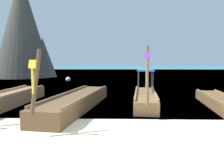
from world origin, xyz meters
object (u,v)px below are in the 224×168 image
at_px(longtail_boat_violet_ribbon, 145,97).
at_px(longtail_boat_yellow_ribbon, 78,101).
at_px(mooring_buoy_near, 68,79).
at_px(longtail_boat_orange_ribbon, 8,100).
at_px(karst_rock, 24,29).
at_px(longtail_boat_pink_ribbon, 223,104).

bearing_deg(longtail_boat_violet_ribbon, longtail_boat_yellow_ribbon, -162.10).
bearing_deg(longtail_boat_yellow_ribbon, mooring_buoy_near, 105.01).
bearing_deg(longtail_boat_orange_ribbon, karst_rock, 111.42).
bearing_deg(longtail_boat_pink_ribbon, longtail_boat_orange_ribbon, 177.84).
xyz_separation_m(longtail_boat_pink_ribbon, karst_rock, (-17.97, 20.58, 6.56)).
bearing_deg(longtail_boat_yellow_ribbon, longtail_boat_violet_ribbon, 17.90).
relative_size(longtail_boat_yellow_ribbon, longtail_boat_violet_ribbon, 1.30).
distance_m(longtail_boat_violet_ribbon, longtail_boat_pink_ribbon, 3.52).
bearing_deg(longtail_boat_orange_ribbon, longtail_boat_yellow_ribbon, -5.38).
relative_size(longtail_boat_yellow_ribbon, mooring_buoy_near, 14.12).
relative_size(longtail_boat_violet_ribbon, karst_rock, 0.40).
bearing_deg(longtail_boat_violet_ribbon, mooring_buoy_near, 118.83).
bearing_deg(longtail_boat_orange_ribbon, longtail_boat_violet_ribbon, 6.16).
bearing_deg(karst_rock, longtail_boat_yellow_ribbon, -61.01).
distance_m(longtail_boat_orange_ribbon, mooring_buoy_near, 13.21).
distance_m(longtail_boat_violet_ribbon, karst_rock, 25.20).
bearing_deg(longtail_boat_violet_ribbon, longtail_boat_pink_ribbon, -18.22).
xyz_separation_m(longtail_boat_violet_ribbon, mooring_buoy_near, (-6.87, 12.49, -0.08)).
bearing_deg(longtail_boat_violet_ribbon, longtail_boat_orange_ribbon, -173.84).
relative_size(longtail_boat_orange_ribbon, longtail_boat_yellow_ribbon, 0.94).
relative_size(longtail_boat_orange_ribbon, mooring_buoy_near, 13.25).
height_order(longtail_boat_pink_ribbon, mooring_buoy_near, longtail_boat_pink_ribbon).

